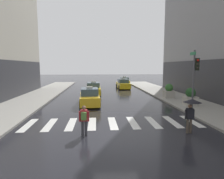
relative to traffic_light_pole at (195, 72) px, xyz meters
name	(u,v)px	position (x,y,z in m)	size (l,w,h in m)	color
ground_plane	(118,141)	(-6.59, -5.09, -3.26)	(160.00, 160.00, 0.00)	black
crosswalk_markings	(113,123)	(-6.59, -2.09, -3.25)	(11.30, 2.80, 0.01)	silver
traffic_light_pole	(195,72)	(0.00, 0.00, 0.00)	(0.44, 0.84, 4.80)	#47474C
taxi_lead	(90,97)	(-8.32, 4.13, -2.53)	(2.12, 4.63, 1.80)	gold
taxi_second	(94,89)	(-8.04, 10.72, -2.53)	(1.95, 4.55, 1.80)	yellow
taxi_third	(123,84)	(-3.19, 17.33, -2.53)	(2.06, 4.60, 1.80)	yellow
taxi_fourth	(124,82)	(-2.22, 22.69, -2.53)	(2.10, 4.62, 1.80)	yellow
pedestrian_with_umbrella	(191,106)	(-2.42, -4.31, -1.74)	(0.96, 0.96, 1.94)	#473D33
pedestrian_with_backpack	(84,118)	(-8.30, -4.28, -2.29)	(0.55, 0.43, 1.65)	#333338
planter_near_corner	(190,97)	(1.03, 2.51, -2.38)	(1.10, 1.10, 1.60)	#A8A399
planter_mid_block	(169,91)	(0.62, 6.70, -2.38)	(1.10, 1.10, 1.60)	#A8A399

